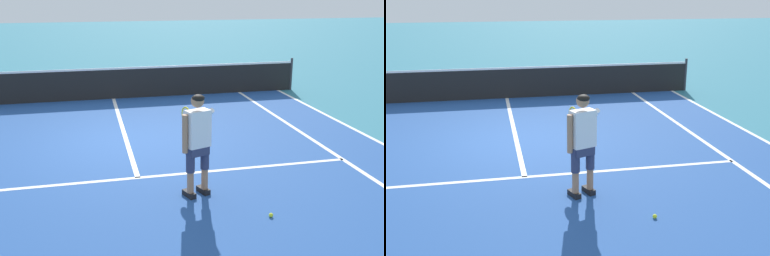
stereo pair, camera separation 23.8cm
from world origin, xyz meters
TOP-DOWN VIEW (x-y plane):
  - ground_plane at (0.00, 0.00)m, footprint 80.00×80.00m
  - court_inner_surface at (0.00, -0.84)m, footprint 10.98×10.60m
  - line_service at (0.00, -2.14)m, footprint 8.23×0.10m
  - line_centre_service at (0.00, 1.06)m, footprint 0.10×6.40m
  - line_singles_right at (4.12, -0.84)m, footprint 0.10×10.20m
  - line_doubles_right at (5.49, -0.84)m, footprint 0.10×10.20m
  - tennis_net at (0.00, 4.26)m, footprint 11.96×0.08m
  - tennis_player at (0.87, -3.07)m, footprint 0.58×1.22m
  - tennis_ball_near_feet at (1.77, -4.08)m, footprint 0.07×0.07m

SIDE VIEW (x-z plane):
  - ground_plane at x=0.00m, z-range 0.00..0.00m
  - court_inner_surface at x=0.00m, z-range 0.00..0.00m
  - line_service at x=0.00m, z-range 0.00..0.01m
  - line_centre_service at x=0.00m, z-range 0.00..0.01m
  - line_singles_right at x=4.12m, z-range 0.00..0.01m
  - line_doubles_right at x=5.49m, z-range 0.00..0.01m
  - tennis_ball_near_feet at x=1.77m, z-range 0.00..0.07m
  - tennis_net at x=0.00m, z-range -0.04..1.03m
  - tennis_player at x=0.87m, z-range 0.13..1.85m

